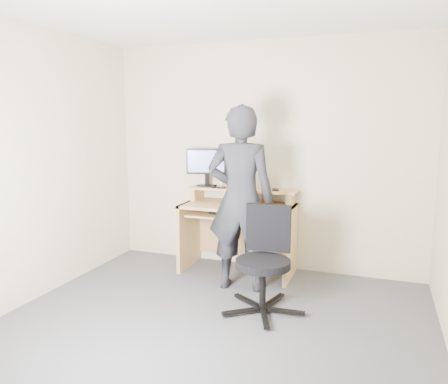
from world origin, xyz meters
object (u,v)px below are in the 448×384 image
Objects in this scene: monitor at (207,164)px; person at (241,199)px; office_chair at (265,256)px; desk at (240,221)px.

person is (0.59, -0.57, -0.27)m from monitor.
office_chair is at bearing -64.84° from monitor.
office_chair is (0.52, -0.92, -0.06)m from desk.
desk is 1.06m from office_chair.
desk is 2.75× the size of monitor.
office_chair is at bearing 124.62° from person.
person reaches higher than office_chair.
monitor reaches higher than office_chair.
desk is at bearing -26.56° from monitor.
monitor reaches higher than desk.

